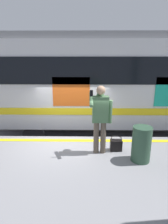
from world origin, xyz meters
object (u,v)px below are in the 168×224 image
(passenger, at_px, (100,115))
(trash_bin, at_px, (141,144))
(handbag, at_px, (116,145))
(train_carriage, at_px, (116,79))

(passenger, relative_size, trash_bin, 2.04)
(passenger, distance_m, trash_bin, 1.21)
(handbag, distance_m, trash_bin, 0.77)
(train_carriage, height_order, handbag, train_carriage)
(passenger, height_order, handbag, passenger)
(trash_bin, bearing_deg, passenger, -22.43)
(train_carriage, xyz_separation_m, handbag, (0.41, 3.26, -1.37))
(handbag, height_order, trash_bin, trash_bin)
(train_carriage, relative_size, passenger, 5.60)
(train_carriage, height_order, passenger, train_carriage)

